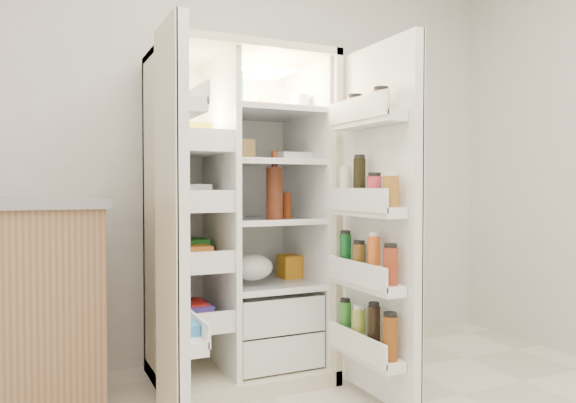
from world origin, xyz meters
name	(u,v)px	position (x,y,z in m)	size (l,w,h in m)	color
wall_back	(226,141)	(0.00, 2.00, 1.35)	(4.00, 0.02, 2.70)	silver
refrigerator	(238,244)	(-0.04, 1.65, 0.74)	(0.92, 0.70, 1.80)	beige
freezer_door	(173,228)	(-0.56, 1.05, 0.89)	(0.15, 0.40, 1.72)	white
fridge_door	(378,226)	(0.42, 0.96, 0.87)	(0.17, 0.58, 1.72)	white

